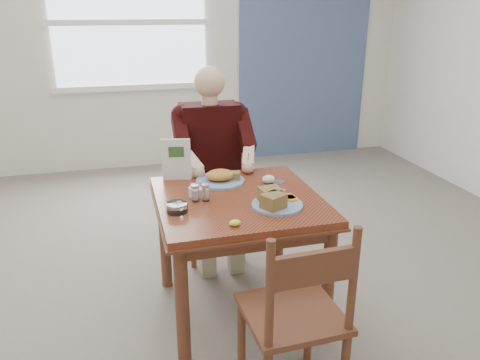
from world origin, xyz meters
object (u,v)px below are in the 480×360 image
object	(u,v)px
chair_far	(211,191)
chair_near	(296,317)
table	(238,215)
near_plate	(275,200)
far_plate	(221,178)
diner	(212,151)

from	to	relation	value
chair_far	chair_near	bearing A→B (deg)	-87.74
table	chair_far	size ratio (longest dim) A/B	0.97
table	near_plate	world-z (taller)	near_plate
table	chair_near	bearing A→B (deg)	-85.37
near_plate	far_plate	size ratio (longest dim) A/B	0.96
table	chair_near	distance (m)	0.78
chair_near	diner	size ratio (longest dim) A/B	0.69
chair_near	table	bearing A→B (deg)	94.63
chair_far	chair_near	distance (m)	1.56
table	chair_far	distance (m)	0.81
chair_far	far_plate	distance (m)	0.62
diner	chair_far	bearing A→B (deg)	90.01
chair_near	near_plate	xyz separation A→B (m)	(0.09, 0.58, 0.31)
table	near_plate	size ratio (longest dim) A/B	2.61
chair_near	diner	bearing A→B (deg)	92.40
chair_far	table	bearing A→B (deg)	-90.00
chair_far	far_plate	world-z (taller)	chair_far
chair_near	chair_far	bearing A→B (deg)	92.26
table	far_plate	xyz separation A→B (m)	(-0.04, 0.26, 0.14)
chair_far	near_plate	size ratio (longest dim) A/B	2.70
diner	near_plate	xyz separation A→B (m)	(0.15, -0.88, -0.03)
table	near_plate	bearing A→B (deg)	-48.75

